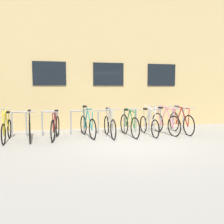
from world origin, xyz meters
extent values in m
plane|color=#9E998E|center=(0.00, 0.00, 0.00)|extent=(42.00, 42.00, 0.00)
cube|color=tan|center=(0.00, 5.70, 3.11)|extent=(28.00, 5.00, 6.21)
cube|color=black|center=(-2.40, 3.18, 2.26)|extent=(1.30, 0.04, 0.95)
cube|color=black|center=(0.00, 3.18, 2.26)|extent=(1.30, 0.04, 0.95)
cube|color=black|center=(2.40, 3.18, 2.26)|extent=(1.30, 0.04, 0.95)
cylinder|color=gray|center=(-3.67, 1.90, 0.43)|extent=(0.05, 0.05, 0.87)
cylinder|color=gray|center=(-3.20, 1.90, 0.43)|extent=(0.05, 0.05, 0.87)
cylinder|color=gray|center=(-3.44, 1.90, 0.87)|extent=(0.47, 0.05, 0.05)
cylinder|color=gray|center=(-2.67, 1.90, 0.43)|extent=(0.05, 0.05, 0.87)
cylinder|color=gray|center=(-2.20, 1.90, 0.43)|extent=(0.05, 0.05, 0.87)
cylinder|color=gray|center=(-2.44, 1.90, 0.87)|extent=(0.47, 0.05, 0.05)
cylinder|color=gray|center=(-1.67, 1.90, 0.43)|extent=(0.05, 0.05, 0.87)
cylinder|color=gray|center=(-1.20, 1.90, 0.43)|extent=(0.05, 0.05, 0.87)
cylinder|color=gray|center=(-1.44, 1.90, 0.87)|extent=(0.47, 0.05, 0.05)
cylinder|color=gray|center=(-0.67, 1.90, 0.43)|extent=(0.05, 0.05, 0.87)
cylinder|color=gray|center=(-0.20, 1.90, 0.43)|extent=(0.05, 0.05, 0.87)
cylinder|color=gray|center=(-0.44, 1.90, 0.87)|extent=(0.47, 0.05, 0.05)
cylinder|color=gray|center=(0.33, 1.90, 0.43)|extent=(0.05, 0.05, 0.87)
cylinder|color=gray|center=(0.80, 1.90, 0.43)|extent=(0.05, 0.05, 0.87)
cylinder|color=gray|center=(0.56, 1.90, 0.87)|extent=(0.47, 0.05, 0.05)
cylinder|color=gray|center=(1.33, 1.90, 0.43)|extent=(0.05, 0.05, 0.87)
cylinder|color=gray|center=(1.80, 1.90, 0.43)|extent=(0.05, 0.05, 0.87)
cylinder|color=gray|center=(1.56, 1.90, 0.87)|extent=(0.47, 0.05, 0.05)
cylinder|color=gray|center=(2.33, 1.90, 0.43)|extent=(0.05, 0.05, 0.87)
cylinder|color=gray|center=(2.80, 1.90, 0.43)|extent=(0.05, 0.05, 0.87)
cylinder|color=gray|center=(2.56, 1.90, 0.87)|extent=(0.47, 0.05, 0.05)
torus|color=black|center=(0.27, 1.70, 0.35)|extent=(0.11, 0.74, 0.74)
torus|color=black|center=(0.36, 0.71, 0.35)|extent=(0.11, 0.74, 0.74)
cylinder|color=#1E7238|center=(0.33, 0.98, 0.63)|extent=(0.08, 0.48, 0.68)
cylinder|color=#1E7238|center=(0.30, 1.36, 0.58)|extent=(0.07, 0.35, 0.59)
cylinder|color=#1E7238|center=(0.32, 1.14, 0.92)|extent=(0.11, 0.77, 0.12)
cylinder|color=#1E7238|center=(0.29, 1.45, 0.32)|extent=(0.07, 0.50, 0.08)
cylinder|color=#1E7238|center=(0.27, 1.61, 0.61)|extent=(0.04, 0.20, 0.53)
cylinder|color=#1E7238|center=(0.35, 0.73, 0.65)|extent=(0.03, 0.08, 0.61)
cube|color=black|center=(0.28, 1.52, 0.90)|extent=(0.12, 0.21, 0.06)
cylinder|color=gray|center=(0.35, 0.76, 0.99)|extent=(0.44, 0.07, 0.03)
torus|color=black|center=(-3.08, 1.80, 0.35)|extent=(0.10, 0.75, 0.75)
torus|color=black|center=(-3.00, 0.78, 0.35)|extent=(0.10, 0.75, 0.75)
cylinder|color=black|center=(-3.02, 1.06, 0.61)|extent=(0.08, 0.49, 0.65)
cylinder|color=black|center=(-3.05, 1.45, 0.60)|extent=(0.07, 0.36, 0.62)
cylinder|color=black|center=(-3.04, 1.22, 0.91)|extent=(0.10, 0.79, 0.06)
cylinder|color=black|center=(-3.06, 1.54, 0.33)|extent=(0.07, 0.51, 0.08)
cylinder|color=black|center=(-3.08, 1.71, 0.63)|extent=(0.04, 0.20, 0.55)
cylinder|color=black|center=(-3.00, 0.80, 0.64)|extent=(0.03, 0.08, 0.57)
cube|color=black|center=(-3.07, 1.62, 0.93)|extent=(0.12, 0.21, 0.06)
cylinder|color=gray|center=(-3.00, 0.83, 0.96)|extent=(0.44, 0.06, 0.03)
torus|color=black|center=(1.64, 1.80, 0.35)|extent=(0.17, 0.74, 0.75)
torus|color=black|center=(1.81, 0.78, 0.35)|extent=(0.17, 0.74, 0.75)
cylinder|color=pink|center=(1.77, 1.06, 0.67)|extent=(0.12, 0.50, 0.75)
cylinder|color=pink|center=(1.70, 1.45, 0.61)|extent=(0.10, 0.37, 0.63)
cylinder|color=pink|center=(1.74, 1.22, 0.97)|extent=(0.17, 0.81, 0.15)
cylinder|color=pink|center=(1.68, 1.54, 0.33)|extent=(0.11, 0.52, 0.08)
cylinder|color=pink|center=(1.65, 1.71, 0.63)|extent=(0.06, 0.20, 0.56)
cylinder|color=pink|center=(1.81, 0.80, 0.69)|extent=(0.04, 0.08, 0.68)
cube|color=black|center=(1.67, 1.62, 0.94)|extent=(0.13, 0.21, 0.06)
cylinder|color=gray|center=(1.80, 0.82, 1.06)|extent=(0.44, 0.10, 0.03)
torus|color=black|center=(-2.15, 1.75, 0.34)|extent=(0.16, 0.73, 0.73)
torus|color=black|center=(-2.31, 0.80, 0.34)|extent=(0.16, 0.73, 0.73)
cylinder|color=maroon|center=(-2.27, 1.06, 0.60)|extent=(0.11, 0.46, 0.63)
cylinder|color=maroon|center=(-2.21, 1.42, 0.59)|extent=(0.09, 0.34, 0.61)
cylinder|color=maroon|center=(-2.24, 1.21, 0.90)|extent=(0.16, 0.73, 0.06)
cylinder|color=maroon|center=(-2.19, 1.51, 0.32)|extent=(0.10, 0.48, 0.08)
cylinder|color=maroon|center=(-2.17, 1.66, 0.61)|extent=(0.06, 0.20, 0.55)
cylinder|color=maroon|center=(-2.31, 0.82, 0.63)|extent=(0.04, 0.08, 0.56)
cube|color=black|center=(-2.18, 1.57, 0.91)|extent=(0.13, 0.21, 0.06)
cylinder|color=gray|center=(-2.30, 0.85, 0.94)|extent=(0.44, 0.10, 0.03)
torus|color=black|center=(-1.22, 1.93, 0.33)|extent=(0.16, 0.70, 0.71)
torus|color=black|center=(-1.04, 0.92, 0.33)|extent=(0.16, 0.70, 0.71)
cylinder|color=teal|center=(-1.09, 1.19, 0.60)|extent=(0.12, 0.49, 0.65)
cylinder|color=teal|center=(-1.16, 1.59, 0.64)|extent=(0.10, 0.37, 0.73)
cylinder|color=teal|center=(-1.12, 1.36, 0.95)|extent=(0.17, 0.80, 0.13)
cylinder|color=teal|center=(-1.18, 1.68, 0.31)|extent=(0.11, 0.51, 0.07)
cylinder|color=teal|center=(-1.21, 1.84, 0.67)|extent=(0.06, 0.20, 0.67)
cylinder|color=teal|center=(-1.05, 0.94, 0.62)|extent=(0.04, 0.08, 0.58)
cube|color=black|center=(-1.19, 1.75, 1.03)|extent=(0.13, 0.21, 0.06)
cylinder|color=gray|center=(-1.05, 0.97, 0.94)|extent=(0.44, 0.10, 0.03)
torus|color=black|center=(-3.75, 1.84, 0.31)|extent=(0.04, 0.66, 0.66)
torus|color=black|center=(-3.75, 0.75, 0.31)|extent=(0.04, 0.66, 0.66)
cylinder|color=yellow|center=(-3.75, 1.05, 0.65)|extent=(0.04, 0.53, 0.79)
cylinder|color=yellow|center=(-3.75, 1.48, 0.56)|extent=(0.04, 0.40, 0.61)
cylinder|color=yellow|center=(-3.75, 1.23, 0.94)|extent=(0.04, 0.87, 0.21)
cylinder|color=yellow|center=(-3.75, 1.57, 0.29)|extent=(0.03, 0.55, 0.07)
cylinder|color=yellow|center=(-3.75, 1.75, 0.58)|extent=(0.02, 0.20, 0.56)
cylinder|color=yellow|center=(-3.75, 0.78, 0.67)|extent=(0.03, 0.08, 0.72)
cube|color=black|center=(-3.75, 1.66, 0.89)|extent=(0.10, 0.20, 0.06)
cylinder|color=gray|center=(-3.75, 0.80, 1.06)|extent=(0.44, 0.03, 0.03)
torus|color=black|center=(1.04, 1.77, 0.30)|extent=(0.05, 0.65, 0.65)
torus|color=black|center=(1.06, 0.68, 0.30)|extent=(0.05, 0.65, 0.65)
cylinder|color=silver|center=(1.06, 0.97, 0.65)|extent=(0.04, 0.53, 0.80)
cylinder|color=silver|center=(1.05, 1.40, 0.57)|extent=(0.04, 0.40, 0.64)
cylinder|color=silver|center=(1.05, 1.16, 0.96)|extent=(0.05, 0.87, 0.19)
cylinder|color=silver|center=(1.05, 1.49, 0.28)|extent=(0.03, 0.55, 0.07)
cylinder|color=silver|center=(1.04, 1.68, 0.59)|extent=(0.03, 0.20, 0.58)
cylinder|color=silver|center=(1.06, 0.70, 0.67)|extent=(0.03, 0.08, 0.74)
cube|color=black|center=(1.05, 1.59, 0.91)|extent=(0.10, 0.20, 0.06)
cylinder|color=gray|center=(1.06, 0.73, 1.07)|extent=(0.44, 0.03, 0.03)
torus|color=black|center=(2.37, 1.84, 0.36)|extent=(0.05, 0.76, 0.76)
torus|color=black|center=(2.38, 0.77, 0.36)|extent=(0.05, 0.76, 0.76)
cylinder|color=red|center=(2.37, 1.06, 0.63)|extent=(0.04, 0.52, 0.68)
cylinder|color=red|center=(2.37, 1.49, 0.63)|extent=(0.04, 0.39, 0.67)
cylinder|color=red|center=(2.37, 1.24, 0.96)|extent=(0.04, 0.85, 0.04)
cylinder|color=red|center=(2.37, 1.58, 0.33)|extent=(0.03, 0.54, 0.08)
cylinder|color=red|center=(2.37, 1.75, 0.66)|extent=(0.03, 0.20, 0.61)
cylinder|color=red|center=(2.38, 0.79, 0.66)|extent=(0.03, 0.08, 0.60)
cube|color=black|center=(2.37, 1.66, 0.99)|extent=(0.10, 0.20, 0.06)
cylinder|color=gray|center=(2.38, 0.82, 0.99)|extent=(0.44, 0.03, 0.03)
torus|color=black|center=(-0.41, 1.69, 0.33)|extent=(0.05, 0.69, 0.69)
torus|color=black|center=(-0.39, 0.72, 0.33)|extent=(0.05, 0.69, 0.69)
cylinder|color=#B7B7BC|center=(-0.40, 0.99, 0.62)|extent=(0.04, 0.47, 0.71)
cylinder|color=#B7B7BC|center=(-0.40, 1.36, 0.60)|extent=(0.04, 0.34, 0.67)
cylinder|color=#B7B7BC|center=(-0.40, 1.14, 0.95)|extent=(0.05, 0.74, 0.07)
cylinder|color=#B7B7BC|center=(-0.40, 1.45, 0.30)|extent=(0.03, 0.49, 0.07)
cylinder|color=#B7B7BC|center=(-0.41, 1.60, 0.63)|extent=(0.03, 0.20, 0.61)
cylinder|color=#B7B7BC|center=(-0.39, 0.75, 0.65)|extent=(0.03, 0.08, 0.64)
cube|color=black|center=(-0.40, 1.51, 0.96)|extent=(0.10, 0.20, 0.06)
cylinder|color=gray|center=(-0.39, 0.77, 1.00)|extent=(0.44, 0.03, 0.03)
camera|label=1|loc=(-2.30, -7.10, 1.67)|focal=39.99mm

